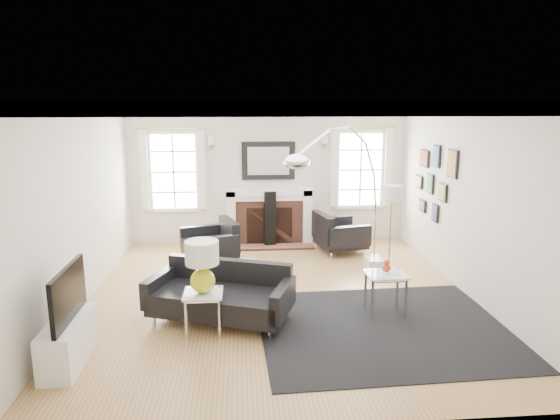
{
  "coord_description": "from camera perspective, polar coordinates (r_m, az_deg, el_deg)",
  "views": [
    {
      "loc": [
        -0.56,
        -6.84,
        2.8
      ],
      "look_at": [
        0.02,
        0.3,
        1.23
      ],
      "focal_mm": 32.0,
      "sensor_mm": 36.0,
      "label": 1
    }
  ],
  "objects": [
    {
      "name": "side_table_left",
      "position": [
        6.26,
        -8.74,
        -10.2
      ],
      "size": [
        0.47,
        0.47,
        0.52
      ],
      "color": "silver",
      "rests_on": "floor"
    },
    {
      "name": "gourd_lamp",
      "position": [
        6.09,
        -8.89,
        -6.04
      ],
      "size": [
        0.41,
        0.41,
        0.65
      ],
      "color": "#CBCD19",
      "rests_on": "side_table_left"
    },
    {
      "name": "left_wall",
      "position": [
        7.31,
        -21.95,
        0.41
      ],
      "size": [
        0.04,
        6.0,
        2.8
      ],
      "primitive_type": "cube",
      "color": "beige",
      "rests_on": "floor"
    },
    {
      "name": "coffee_table",
      "position": [
        7.63,
        -5.87,
        -6.67
      ],
      "size": [
        0.79,
        0.79,
        0.35
      ],
      "color": "silver",
      "rests_on": "floor"
    },
    {
      "name": "area_rug",
      "position": [
        6.59,
        11.82,
        -13.02
      ],
      "size": [
        3.2,
        2.7,
        0.01
      ],
      "primitive_type": "cube",
      "rotation": [
        0.0,
        0.0,
        0.04
      ],
      "color": "black",
      "rests_on": "floor"
    },
    {
      "name": "orange_vase",
      "position": [
        6.74,
        12.07,
        -6.33
      ],
      "size": [
        0.11,
        0.11,
        0.18
      ],
      "color": "red",
      "rests_on": "nesting_table"
    },
    {
      "name": "window_left",
      "position": [
        9.96,
        -12.05,
        4.33
      ],
      "size": [
        1.24,
        0.15,
        1.62
      ],
      "color": "white",
      "rests_on": "back_wall"
    },
    {
      "name": "front_wall",
      "position": [
        4.12,
        3.51,
        -7.52
      ],
      "size": [
        5.5,
        0.04,
        2.8
      ],
      "primitive_type": "cube",
      "color": "beige",
      "rests_on": "floor"
    },
    {
      "name": "crown_molding",
      "position": [
        6.86,
        0.07,
        11.85
      ],
      "size": [
        5.5,
        6.0,
        0.12
      ],
      "primitive_type": "cube",
      "color": "white",
      "rests_on": "back_wall"
    },
    {
      "name": "gallery_wall",
      "position": [
        8.86,
        17.19,
        3.57
      ],
      "size": [
        0.04,
        1.73,
        1.29
      ],
      "color": "black",
      "rests_on": "right_wall"
    },
    {
      "name": "window_right",
      "position": [
        10.16,
        9.17,
        4.6
      ],
      "size": [
        1.24,
        0.15,
        1.62
      ],
      "color": "white",
      "rests_on": "back_wall"
    },
    {
      "name": "ceiling",
      "position": [
        6.86,
        0.07,
        12.35
      ],
      "size": [
        5.5,
        6.0,
        0.02
      ],
      "primitive_type": "cube",
      "color": "white",
      "rests_on": "back_wall"
    },
    {
      "name": "nesting_table",
      "position": [
        6.81,
        11.99,
        -8.07
      ],
      "size": [
        0.52,
        0.44,
        0.58
      ],
      "color": "silver",
      "rests_on": "floor"
    },
    {
      "name": "arc_floor_lamp",
      "position": [
        7.55,
        6.9,
        1.33
      ],
      "size": [
        1.79,
        1.65,
        2.53
      ],
      "color": "white",
      "rests_on": "floor"
    },
    {
      "name": "tv_unit",
      "position": [
        6.0,
        -23.06,
        -13.02
      ],
      "size": [
        0.35,
        1.0,
        1.09
      ],
      "color": "white",
      "rests_on": "floor"
    },
    {
      "name": "mantel_mirror",
      "position": [
        9.87,
        -1.34,
        5.65
      ],
      "size": [
        1.05,
        0.07,
        0.75
      ],
      "color": "black",
      "rests_on": "back_wall"
    },
    {
      "name": "stick_floor_lamp",
      "position": [
        8.13,
        12.67,
        1.37
      ],
      "size": [
        0.3,
        0.3,
        1.49
      ],
      "color": "#AB913B",
      "rests_on": "floor"
    },
    {
      "name": "right_wall",
      "position": [
        7.72,
        20.86,
        1.09
      ],
      "size": [
        0.04,
        6.0,
        2.8
      ],
      "primitive_type": "cube",
      "color": "beige",
      "rests_on": "floor"
    },
    {
      "name": "fireplace",
      "position": [
        9.9,
        -1.25,
        -0.84
      ],
      "size": [
        1.7,
        0.69,
        1.11
      ],
      "color": "white",
      "rests_on": "floor"
    },
    {
      "name": "floor",
      "position": [
        7.41,
        0.06,
        -9.86
      ],
      "size": [
        6.0,
        6.0,
        0.0
      ],
      "primitive_type": "plane",
      "color": "#9C7241",
      "rests_on": "ground"
    },
    {
      "name": "armchair_right",
      "position": [
        9.44,
        6.6,
        -2.78
      ],
      "size": [
        1.01,
        1.08,
        0.63
      ],
      "color": "black",
      "rests_on": "floor"
    },
    {
      "name": "armchair_left",
      "position": [
        8.77,
        -7.71,
        -3.94
      ],
      "size": [
        1.09,
        1.16,
        0.64
      ],
      "color": "black",
      "rests_on": "floor"
    },
    {
      "name": "sofa",
      "position": [
        6.63,
        -6.69,
        -9.65
      ],
      "size": [
        2.0,
        1.4,
        0.6
      ],
      "color": "black",
      "rests_on": "floor"
    },
    {
      "name": "speaker_tower",
      "position": [
        9.76,
        -1.21,
        -0.99
      ],
      "size": [
        0.25,
        0.25,
        1.1
      ],
      "primitive_type": "cube",
      "rotation": [
        0.0,
        0.0,
        0.16
      ],
      "color": "black",
      "rests_on": "floor"
    },
    {
      "name": "back_wall",
      "position": [
        9.95,
        -1.35,
        4.25
      ],
      "size": [
        5.5,
        0.04,
        2.8
      ],
      "primitive_type": "cube",
      "color": "beige",
      "rests_on": "floor"
    }
  ]
}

